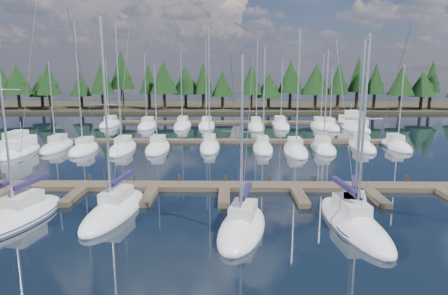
{
  "coord_description": "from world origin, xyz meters",
  "views": [
    {
      "loc": [
        0.37,
        -15.03,
        10.14
      ],
      "look_at": [
        -0.1,
        22.0,
        2.81
      ],
      "focal_mm": 32.0,
      "sensor_mm": 36.0,
      "label": 1
    }
  ],
  "objects_px": {
    "front_sailboat_2": "(115,210)",
    "front_sailboat_3": "(242,227)",
    "front_sailboat_1": "(19,215)",
    "motor_yacht_left": "(19,149)",
    "main_dock": "(225,188)",
    "front_sailboat_5": "(353,222)",
    "motor_yacht_right": "(353,126)",
    "front_sailboat_4": "(353,216)"
  },
  "relations": [
    {
      "from": "front_sailboat_5",
      "to": "motor_yacht_right",
      "type": "bearing_deg",
      "value": 73.17
    },
    {
      "from": "front_sailboat_1",
      "to": "front_sailboat_4",
      "type": "distance_m",
      "value": 22.88
    },
    {
      "from": "front_sailboat_2",
      "to": "motor_yacht_left",
      "type": "height_order",
      "value": "front_sailboat_2"
    },
    {
      "from": "motor_yacht_left",
      "to": "front_sailboat_1",
      "type": "bearing_deg",
      "value": -62.5
    },
    {
      "from": "main_dock",
      "to": "front_sailboat_1",
      "type": "height_order",
      "value": "front_sailboat_1"
    },
    {
      "from": "motor_yacht_right",
      "to": "front_sailboat_1",
      "type": "bearing_deg",
      "value": -129.97
    },
    {
      "from": "front_sailboat_2",
      "to": "front_sailboat_5",
      "type": "bearing_deg",
      "value": -7.31
    },
    {
      "from": "motor_yacht_right",
      "to": "front_sailboat_2",
      "type": "bearing_deg",
      "value": -125.36
    },
    {
      "from": "front_sailboat_1",
      "to": "front_sailboat_3",
      "type": "distance_m",
      "value": 15.32
    },
    {
      "from": "main_dock",
      "to": "front_sailboat_1",
      "type": "bearing_deg",
      "value": -154.45
    },
    {
      "from": "main_dock",
      "to": "motor_yacht_left",
      "type": "bearing_deg",
      "value": 149.34
    },
    {
      "from": "front_sailboat_3",
      "to": "front_sailboat_4",
      "type": "bearing_deg",
      "value": 15.38
    },
    {
      "from": "front_sailboat_3",
      "to": "motor_yacht_right",
      "type": "bearing_deg",
      "value": 65.26
    },
    {
      "from": "front_sailboat_1",
      "to": "front_sailboat_5",
      "type": "distance_m",
      "value": 22.52
    },
    {
      "from": "front_sailboat_3",
      "to": "motor_yacht_right",
      "type": "height_order",
      "value": "front_sailboat_3"
    },
    {
      "from": "main_dock",
      "to": "front_sailboat_5",
      "type": "height_order",
      "value": "front_sailboat_5"
    },
    {
      "from": "main_dock",
      "to": "motor_yacht_right",
      "type": "distance_m",
      "value": 41.92
    },
    {
      "from": "front_sailboat_2",
      "to": "front_sailboat_3",
      "type": "bearing_deg",
      "value": -18.27
    },
    {
      "from": "front_sailboat_5",
      "to": "motor_yacht_left",
      "type": "relative_size",
      "value": 1.42
    },
    {
      "from": "motor_yacht_left",
      "to": "front_sailboat_2",
      "type": "bearing_deg",
      "value": -49.57
    },
    {
      "from": "front_sailboat_1",
      "to": "motor_yacht_right",
      "type": "bearing_deg",
      "value": 50.03
    },
    {
      "from": "front_sailboat_4",
      "to": "front_sailboat_5",
      "type": "bearing_deg",
      "value": -107.18
    },
    {
      "from": "front_sailboat_2",
      "to": "front_sailboat_4",
      "type": "relative_size",
      "value": 1.11
    },
    {
      "from": "front_sailboat_4",
      "to": "motor_yacht_left",
      "type": "bearing_deg",
      "value": 147.9
    },
    {
      "from": "front_sailboat_2",
      "to": "front_sailboat_4",
      "type": "xyz_separation_m",
      "value": [
        16.63,
        -0.85,
        -0.01
      ]
    },
    {
      "from": "front_sailboat_4",
      "to": "front_sailboat_3",
      "type": "bearing_deg",
      "value": -164.62
    },
    {
      "from": "front_sailboat_2",
      "to": "front_sailboat_3",
      "type": "relative_size",
      "value": 1.21
    },
    {
      "from": "front_sailboat_1",
      "to": "front_sailboat_4",
      "type": "bearing_deg",
      "value": 0.6
    },
    {
      "from": "front_sailboat_4",
      "to": "main_dock",
      "type": "bearing_deg",
      "value": 144.06
    },
    {
      "from": "front_sailboat_5",
      "to": "motor_yacht_left",
      "type": "height_order",
      "value": "front_sailboat_5"
    },
    {
      "from": "main_dock",
      "to": "front_sailboat_3",
      "type": "distance_m",
      "value": 8.64
    },
    {
      "from": "front_sailboat_3",
      "to": "motor_yacht_left",
      "type": "relative_size",
      "value": 1.29
    },
    {
      "from": "main_dock",
      "to": "front_sailboat_2",
      "type": "xyz_separation_m",
      "value": [
        -7.74,
        -5.6,
        0.09
      ]
    },
    {
      "from": "front_sailboat_3",
      "to": "motor_yacht_left",
      "type": "xyz_separation_m",
      "value": [
        -26.49,
        23.54,
        0.22
      ]
    },
    {
      "from": "motor_yacht_left",
      "to": "main_dock",
      "type": "bearing_deg",
      "value": -30.66
    },
    {
      "from": "front_sailboat_2",
      "to": "front_sailboat_4",
      "type": "distance_m",
      "value": 16.65
    },
    {
      "from": "front_sailboat_3",
      "to": "front_sailboat_5",
      "type": "bearing_deg",
      "value": 6.83
    },
    {
      "from": "main_dock",
      "to": "front_sailboat_2",
      "type": "bearing_deg",
      "value": -144.13
    },
    {
      "from": "main_dock",
      "to": "motor_yacht_right",
      "type": "xyz_separation_m",
      "value": [
        21.69,
        35.87,
        0.35
      ]
    },
    {
      "from": "motor_yacht_right",
      "to": "main_dock",
      "type": "bearing_deg",
      "value": -121.16
    },
    {
      "from": "main_dock",
      "to": "front_sailboat_5",
      "type": "xyz_separation_m",
      "value": [
        8.51,
        -7.68,
        0.08
      ]
    },
    {
      "from": "main_dock",
      "to": "motor_yacht_left",
      "type": "distance_m",
      "value": 29.38
    }
  ]
}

